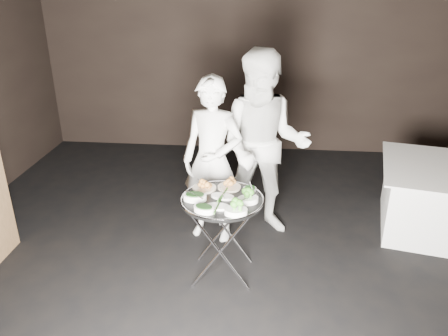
# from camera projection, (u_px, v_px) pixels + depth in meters

# --- Properties ---
(floor) EXTENTS (6.00, 7.00, 0.05)m
(floor) POSITION_uv_depth(u_px,v_px,m) (236.00, 308.00, 3.46)
(floor) COLOR black
(floor) RESTS_ON ground
(wall_back) EXTENTS (6.00, 0.05, 3.00)m
(wall_back) POSITION_uv_depth(u_px,v_px,m) (255.00, 46.00, 6.06)
(wall_back) COLOR black
(wall_back) RESTS_ON floor
(tray_stand) EXTENTS (0.50, 0.42, 0.73)m
(tray_stand) POSITION_uv_depth(u_px,v_px,m) (222.00, 234.00, 3.66)
(tray_stand) COLOR silver
(tray_stand) RESTS_ON floor
(serving_tray) EXTENTS (0.68, 0.68, 0.04)m
(serving_tray) POSITION_uv_depth(u_px,v_px,m) (222.00, 200.00, 3.53)
(serving_tray) COLOR black
(serving_tray) RESTS_ON tray_stand
(potato_plate_a) EXTENTS (0.20, 0.20, 0.07)m
(potato_plate_a) POSITION_uv_depth(u_px,v_px,m) (204.00, 186.00, 3.68)
(potato_plate_a) COLOR beige
(potato_plate_a) RESTS_ON serving_tray
(potato_plate_b) EXTENTS (0.20, 0.20, 0.07)m
(potato_plate_b) POSITION_uv_depth(u_px,v_px,m) (229.00, 185.00, 3.69)
(potato_plate_b) COLOR beige
(potato_plate_b) RESTS_ON serving_tray
(greens_bowl) EXTENTS (0.11, 0.11, 0.06)m
(greens_bowl) POSITION_uv_depth(u_px,v_px,m) (250.00, 189.00, 3.62)
(greens_bowl) COLOR white
(greens_bowl) RESTS_ON serving_tray
(asparagus_plate_a) EXTENTS (0.21, 0.15, 0.04)m
(asparagus_plate_a) POSITION_uv_depth(u_px,v_px,m) (223.00, 196.00, 3.54)
(asparagus_plate_a) COLOR white
(asparagus_plate_a) RESTS_ON serving_tray
(asparagus_plate_b) EXTENTS (0.20, 0.13, 0.04)m
(asparagus_plate_b) POSITION_uv_depth(u_px,v_px,m) (218.00, 206.00, 3.39)
(asparagus_plate_b) COLOR white
(asparagus_plate_b) RESTS_ON serving_tray
(spinach_bowl_a) EXTENTS (0.19, 0.12, 0.08)m
(spinach_bowl_a) POSITION_uv_depth(u_px,v_px,m) (195.00, 196.00, 3.50)
(spinach_bowl_a) COLOR white
(spinach_bowl_a) RESTS_ON serving_tray
(spinach_bowl_b) EXTENTS (0.19, 0.16, 0.07)m
(spinach_bowl_b) POSITION_uv_depth(u_px,v_px,m) (204.00, 208.00, 3.32)
(spinach_bowl_b) COLOR white
(spinach_bowl_b) RESTS_ON serving_tray
(broccoli_bowl_a) EXTENTS (0.21, 0.18, 0.07)m
(broccoli_bowl_a) POSITION_uv_depth(u_px,v_px,m) (248.00, 199.00, 3.46)
(broccoli_bowl_a) COLOR white
(broccoli_bowl_a) RESTS_ON serving_tray
(broccoli_bowl_b) EXTENTS (0.19, 0.15, 0.07)m
(broccoli_bowl_b) POSITION_uv_depth(u_px,v_px,m) (236.00, 210.00, 3.29)
(broccoli_bowl_b) COLOR white
(broccoli_bowl_b) RESTS_ON serving_tray
(serving_utensils) EXTENTS (0.59, 0.44, 0.01)m
(serving_utensils) POSITION_uv_depth(u_px,v_px,m) (225.00, 189.00, 3.57)
(serving_utensils) COLOR silver
(serving_utensils) RESTS_ON serving_tray
(waiter_left) EXTENTS (0.66, 0.51, 1.60)m
(waiter_left) POSITION_uv_depth(u_px,v_px,m) (212.00, 161.00, 4.10)
(waiter_left) COLOR white
(waiter_left) RESTS_ON floor
(waiter_right) EXTENTS (0.94, 0.76, 1.82)m
(waiter_right) POSITION_uv_depth(u_px,v_px,m) (264.00, 146.00, 4.16)
(waiter_right) COLOR white
(waiter_right) RESTS_ON floor
(dining_table) EXTENTS (1.20, 1.20, 0.68)m
(dining_table) POSITION_uv_depth(u_px,v_px,m) (441.00, 199.00, 4.38)
(dining_table) COLOR white
(dining_table) RESTS_ON floor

